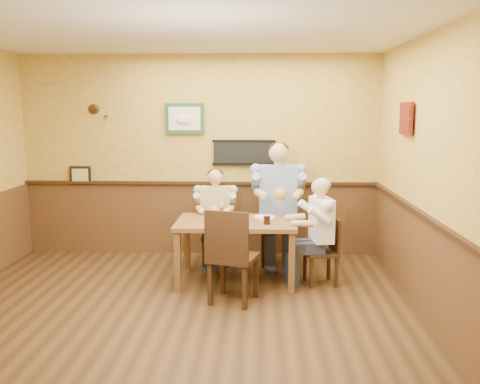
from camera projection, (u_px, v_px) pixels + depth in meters
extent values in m
plane|color=#352210|center=(172.00, 320.00, 5.25)|extent=(5.00, 5.00, 0.00)
cube|color=silver|center=(166.00, 25.00, 4.82)|extent=(5.00, 5.00, 0.02)
cube|color=gold|center=(200.00, 156.00, 7.50)|extent=(5.00, 0.02, 2.80)
cube|color=gold|center=(80.00, 247.00, 2.57)|extent=(5.00, 0.02, 2.80)
cube|color=gold|center=(438.00, 181.00, 4.93)|extent=(0.02, 5.00, 2.80)
cube|color=brown|center=(200.00, 219.00, 7.62)|extent=(5.00, 0.02, 1.00)
cube|color=brown|center=(430.00, 274.00, 5.07)|extent=(0.02, 5.00, 1.00)
cube|color=black|center=(244.00, 153.00, 7.43)|extent=(0.88, 0.03, 0.34)
cube|color=#1C5126|center=(185.00, 119.00, 7.39)|extent=(0.54, 0.03, 0.42)
cube|color=black|center=(80.00, 175.00, 7.57)|extent=(0.30, 0.03, 0.26)
cube|color=maroon|center=(406.00, 118.00, 5.89)|extent=(0.03, 0.48, 0.36)
cube|color=brown|center=(236.00, 223.00, 6.30)|extent=(1.40, 0.90, 0.05)
cube|color=brown|center=(178.00, 262.00, 6.00)|extent=(0.07, 0.07, 0.70)
cube|color=brown|center=(292.00, 263.00, 5.95)|extent=(0.07, 0.07, 0.70)
cube|color=brown|center=(187.00, 245.00, 6.77)|extent=(0.07, 0.07, 0.70)
cube|color=brown|center=(288.00, 246.00, 6.72)|extent=(0.07, 0.07, 0.70)
cylinder|color=silver|center=(215.00, 220.00, 6.01)|extent=(0.10, 0.10, 0.13)
cylinder|color=white|center=(243.00, 222.00, 5.96)|extent=(0.07, 0.07, 0.10)
cylinder|color=black|center=(267.00, 220.00, 6.09)|extent=(0.08, 0.08, 0.10)
cylinder|color=red|center=(222.00, 214.00, 6.20)|extent=(0.06, 0.06, 0.20)
cylinder|color=white|center=(225.00, 217.00, 6.26)|extent=(0.05, 0.05, 0.09)
cylinder|color=black|center=(216.00, 217.00, 6.31)|extent=(0.04, 0.04, 0.09)
cylinder|color=silver|center=(216.00, 218.00, 6.43)|extent=(0.29, 0.29, 0.02)
cylinder|color=white|center=(265.00, 217.00, 6.47)|extent=(0.29, 0.29, 0.02)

